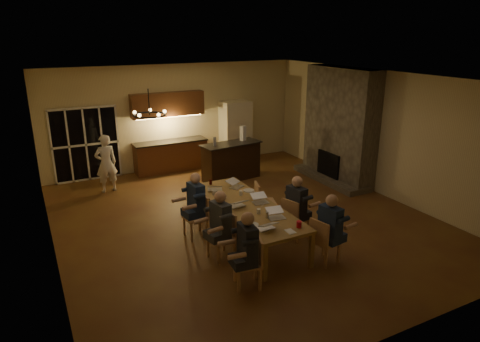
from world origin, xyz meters
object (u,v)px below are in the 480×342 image
object	(u,v)px
chair_right_near	(325,240)
laptop_a	(265,223)
chair_left_near	(247,263)
laptop_c	(236,201)
chandelier	(150,115)
refrigerator	(235,132)
laptop_f	(237,183)
redcup_near	(299,224)
person_right_mid	(296,208)
mug_mid	(241,193)
person_right_near	(330,230)
person_left_mid	(221,226)
plate_near	(272,211)
can_right	(255,195)
plate_far	(249,190)
person_left_near	(247,251)
dining_table	(247,221)
chair_right_mid	(296,218)
plate_left	(253,225)
bar_bottle	(215,141)
laptop_d	(261,198)
bar_blender	(243,133)
can_cola	(211,182)
mug_back	(214,193)
standing_person	(106,163)
chair_right_far	(266,202)
bar_island	(231,161)
can_silver	(267,215)
chair_left_mid	(221,236)
mug_front	(259,211)
person_left_far	(196,204)

from	to	relation	value
chair_right_near	laptop_a	world-z (taller)	laptop_a
chair_left_near	laptop_c	world-z (taller)	laptop_c
chandelier	refrigerator	bearing A→B (deg)	50.06
laptop_f	redcup_near	world-z (taller)	laptop_f
person_right_mid	mug_mid	bearing A→B (deg)	26.31
person_right_near	person_left_mid	bearing A→B (deg)	48.01
laptop_c	plate_near	xyz separation A→B (m)	(0.51, -0.55, -0.10)
redcup_near	can_right	world-z (taller)	same
chair_left_near	plate_far	distance (m)	2.59
chair_right_near	laptop_f	size ratio (longest dim) A/B	2.78
person_left_near	plate_near	xyz separation A→B (m)	(1.14, 1.10, 0.07)
dining_table	person_right_near	bearing A→B (deg)	-62.33
chair_right_mid	mug_mid	size ratio (longest dim) A/B	8.90
chair_right_mid	plate_left	distance (m)	1.39
laptop_f	plate_far	bearing A→B (deg)	-97.57
person_left_near	bar_bottle	bearing A→B (deg)	167.24
laptop_d	bar_bottle	xyz separation A→B (m)	(0.54, 3.52, 0.34)
bar_blender	chair_right_mid	bearing A→B (deg)	-123.49
laptop_c	plate_far	size ratio (longest dim) A/B	1.30
refrigerator	can_cola	distance (m)	4.33
chair_left_near	person_right_mid	xyz separation A→B (m)	(1.70, 1.07, 0.24)
mug_back	plate_left	distance (m)	1.70
plate_left	plate_far	xyz separation A→B (m)	(0.77, 1.58, 0.00)
laptop_d	mug_back	distance (m)	1.08
standing_person	chair_right_far	bearing A→B (deg)	122.70
person_left_near	person_right_near	size ratio (longest dim) A/B	1.00
bar_island	redcup_near	distance (m)	4.98
chair_left_near	redcup_near	size ratio (longest dim) A/B	7.42
person_left_mid	plate_near	size ratio (longest dim) A/B	5.73
mug_back	can_silver	xyz separation A→B (m)	(0.41, -1.55, 0.01)
bar_blender	can_right	bearing A→B (deg)	-134.73
chandelier	mug_back	bearing A→B (deg)	25.31
chair_left_mid	laptop_c	size ratio (longest dim) A/B	2.78
laptop_d	chair_right_far	bearing A→B (deg)	57.64
laptop_c	plate_left	world-z (taller)	laptop_c
dining_table	chair_right_near	world-z (taller)	chair_right_near
refrigerator	person_right_mid	xyz separation A→B (m)	(-1.39, -5.53, -0.31)
laptop_c	mug_front	distance (m)	0.58
chair_right_far	can_cola	distance (m)	1.35
chandelier	can_right	bearing A→B (deg)	5.04
plate_far	laptop_f	bearing A→B (deg)	112.65
mug_back	plate_far	distance (m)	0.80
chandelier	bar_bottle	bearing A→B (deg)	51.32
standing_person	laptop_d	xyz separation A→B (m)	(2.33, -4.17, 0.08)
bar_island	chair_left_mid	xyz separation A→B (m)	(-2.17, -3.99, -0.10)
person_right_mid	mug_back	world-z (taller)	person_right_mid
person_right_mid	mug_mid	xyz separation A→B (m)	(-0.74, 1.03, 0.11)
person_left_far	mug_front	xyz separation A→B (m)	(0.86, -1.12, 0.11)
person_right_near	chandelier	world-z (taller)	chandelier
refrigerator	dining_table	size ratio (longest dim) A/B	0.61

